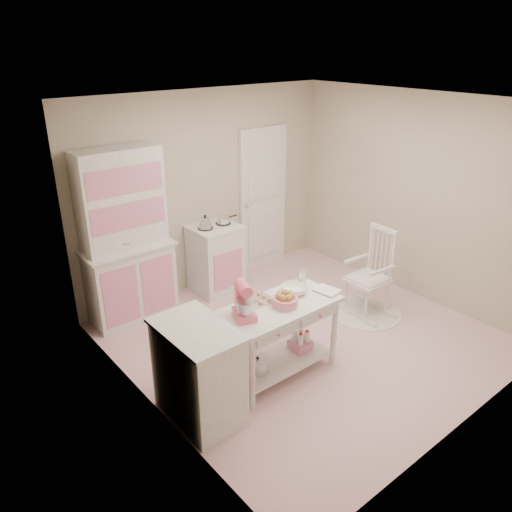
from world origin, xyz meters
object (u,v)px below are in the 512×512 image
(stove, at_px, (216,258))
(base_cabinet, at_px, (199,373))
(bread_basket, at_px, (285,302))
(hutch, at_px, (126,238))
(rocking_chair, at_px, (368,272))
(work_table, at_px, (279,339))
(stand_mixer, at_px, (244,301))

(stove, distance_m, base_cabinet, 2.48)
(stove, height_order, bread_basket, stove)
(hutch, height_order, rocking_chair, hutch)
(base_cabinet, height_order, work_table, base_cabinet)
(hutch, distance_m, work_table, 2.17)
(base_cabinet, height_order, rocking_chair, rocking_chair)
(work_table, xyz_separation_m, bread_basket, (0.02, -0.05, 0.45))
(base_cabinet, distance_m, bread_basket, 1.06)
(stove, distance_m, rocking_chair, 2.00)
(stand_mixer, xyz_separation_m, bread_basket, (0.44, -0.07, -0.12))
(base_cabinet, bearing_deg, bread_basket, -2.10)
(work_table, relative_size, bread_basket, 4.80)
(stand_mixer, bearing_deg, rocking_chair, 26.69)
(bread_basket, bearing_deg, stove, 74.21)
(base_cabinet, distance_m, work_table, 0.97)
(base_cabinet, bearing_deg, stand_mixer, 3.58)
(base_cabinet, bearing_deg, hutch, 80.25)
(rocking_chair, height_order, bread_basket, rocking_chair)
(base_cabinet, xyz_separation_m, rocking_chair, (2.62, 0.25, 0.09))
(stove, distance_m, work_table, 2.01)
(base_cabinet, xyz_separation_m, work_table, (0.96, 0.01, -0.06))
(base_cabinet, xyz_separation_m, bread_basket, (0.98, -0.04, 0.39))
(stove, xyz_separation_m, work_table, (-0.58, -1.92, -0.06))
(stove, relative_size, work_table, 0.77)
(stand_mixer, bearing_deg, stove, 83.04)
(stove, distance_m, bread_basket, 2.09)
(stand_mixer, bearing_deg, bread_basket, 11.67)
(stove, bearing_deg, work_table, -106.72)
(base_cabinet, relative_size, stand_mixer, 2.71)
(bread_basket, bearing_deg, base_cabinet, 177.90)
(stand_mixer, relative_size, bread_basket, 1.36)
(hutch, relative_size, base_cabinet, 2.26)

